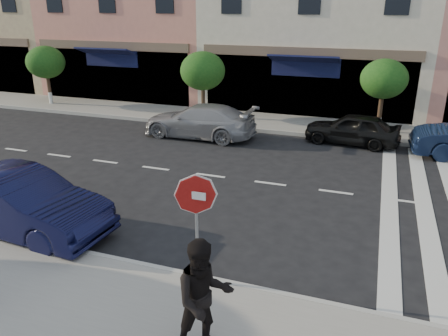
# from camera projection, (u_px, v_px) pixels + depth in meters

# --- Properties ---
(ground) EXTENTS (120.00, 120.00, 0.00)m
(ground) POSITION_uv_depth(u_px,v_px,m) (229.00, 246.00, 10.06)
(ground) COLOR black
(ground) RESTS_ON ground
(sidewalk_far) EXTENTS (60.00, 3.00, 0.15)m
(sidewalk_far) POSITION_uv_depth(u_px,v_px,m) (308.00, 126.00, 19.73)
(sidewalk_far) COLOR gray
(sidewalk_far) RESTS_ON ground
(street_tree_wa) EXTENTS (2.00, 2.00, 3.05)m
(street_tree_wa) POSITION_uv_depth(u_px,v_px,m) (46.00, 62.00, 23.14)
(street_tree_wa) COLOR #473323
(street_tree_wa) RESTS_ON sidewalk_far
(street_tree_wb) EXTENTS (2.10, 2.10, 3.06)m
(street_tree_wb) POSITION_uv_depth(u_px,v_px,m) (203.00, 71.00, 20.34)
(street_tree_wb) COLOR #473323
(street_tree_wb) RESTS_ON sidewalk_far
(street_tree_c) EXTENTS (1.90, 1.90, 3.04)m
(street_tree_c) POSITION_uv_depth(u_px,v_px,m) (384.00, 79.00, 17.82)
(street_tree_c) COLOR #473323
(street_tree_c) RESTS_ON sidewalk_far
(stop_sign) EXTENTS (0.80, 0.11, 2.25)m
(stop_sign) POSITION_uv_depth(u_px,v_px,m) (196.00, 205.00, 7.97)
(stop_sign) COLOR gray
(stop_sign) RESTS_ON sidewalk_near
(walker) EXTENTS (1.19, 1.16, 1.93)m
(walker) POSITION_uv_depth(u_px,v_px,m) (204.00, 298.00, 6.53)
(walker) COLOR black
(walker) RESTS_ON sidewalk_near
(car_near_mid) EXTENTS (4.76, 1.94, 1.53)m
(car_near_mid) POSITION_uv_depth(u_px,v_px,m) (19.00, 203.00, 10.46)
(car_near_mid) COLOR black
(car_near_mid) RESTS_ON ground
(car_far_left) EXTENTS (4.76, 2.00, 1.37)m
(car_far_left) POSITION_uv_depth(u_px,v_px,m) (199.00, 121.00, 18.13)
(car_far_left) COLOR gray
(car_far_left) RESTS_ON ground
(car_far_mid) EXTENTS (3.78, 1.82, 1.25)m
(car_far_mid) POSITION_uv_depth(u_px,v_px,m) (352.00, 129.00, 17.23)
(car_far_mid) COLOR black
(car_far_mid) RESTS_ON ground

